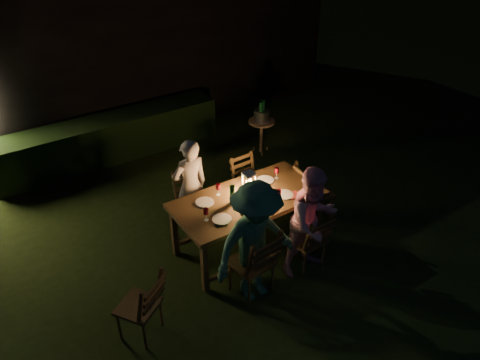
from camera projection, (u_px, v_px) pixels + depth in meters
garden_envelope at (83, 41)px, 10.06m from camera, size 40.00×40.00×3.20m
dining_table at (248, 203)px, 6.39m from camera, size 2.06×1.04×0.85m
chair_near_left at (253, 273)px, 5.87m from camera, size 0.53×0.56×1.08m
chair_near_right at (307, 249)px, 6.31m from camera, size 0.45×0.48×0.96m
chair_far_left at (194, 213)px, 6.97m from camera, size 0.50×0.53×1.00m
chair_far_right at (249, 193)px, 7.44m from camera, size 0.43×0.46×0.93m
chair_end at (313, 202)px, 7.20m from camera, size 0.53×0.49×1.03m
chair_spare at (141, 316)px, 5.33m from camera, size 0.62×0.63×0.97m
person_house_side at (190, 186)px, 6.76m from camera, size 0.55×0.36×1.50m
person_opp_right at (313, 222)px, 6.01m from camera, size 0.77×0.60×1.56m
person_opp_left at (255, 243)px, 5.56m from camera, size 1.09×0.63×1.68m
lantern at (249, 185)px, 6.31m from camera, size 0.16×0.16×0.35m
plate_far_left at (205, 202)px, 6.24m from camera, size 0.25×0.25×0.01m
plate_near_left at (222, 219)px, 5.93m from camera, size 0.25×0.25×0.01m
plate_far_right at (265, 180)px, 6.70m from camera, size 0.25×0.25×0.01m
plate_near_right at (284, 195)px, 6.39m from camera, size 0.25×0.25×0.01m
wineglass_a at (218, 189)px, 6.35m from camera, size 0.06×0.06×0.18m
wineglass_b at (206, 214)px, 5.87m from camera, size 0.06×0.06×0.18m
wineglass_c at (278, 195)px, 6.23m from camera, size 0.06×0.06×0.18m
wineglass_d at (277, 173)px, 6.71m from camera, size 0.06×0.06×0.18m
wineglass_e at (255, 206)px, 6.03m from camera, size 0.06×0.06×0.18m
bottle_table at (232, 195)px, 6.15m from camera, size 0.07×0.07×0.28m
napkin_left at (252, 213)px, 6.04m from camera, size 0.18×0.14×0.01m
napkin_right at (294, 195)px, 6.38m from camera, size 0.18×0.14×0.01m
phone at (220, 224)px, 5.84m from camera, size 0.14×0.07×0.01m
side_table at (261, 125)px, 8.85m from camera, size 0.50×0.50×0.67m
ice_bucket at (262, 115)px, 8.75m from camera, size 0.30×0.30×0.22m
bottle_bucket_a at (261, 114)px, 8.67m from camera, size 0.07×0.07×0.32m
bottle_bucket_b at (263, 112)px, 8.77m from camera, size 0.07×0.07×0.32m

